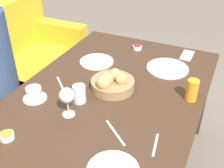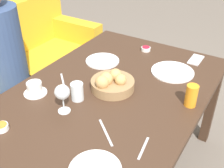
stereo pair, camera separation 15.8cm
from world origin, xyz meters
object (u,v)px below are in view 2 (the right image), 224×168
(bread_basket, at_px, (111,83))
(cell_phone, at_px, (196,60))
(plate_near_right, at_px, (172,72))
(spoon_coffee, at_px, (143,148))
(plate_far_center, at_px, (102,61))
(fork_silver, at_px, (106,132))
(seated_person, at_px, (5,70))
(couch, at_px, (8,82))
(jam_bowl_berry, at_px, (146,49))
(juice_glass, at_px, (191,96))
(jam_bowl_honey, at_px, (1,127))
(water_tumbler, at_px, (77,92))
(knife_silver, at_px, (63,82))
(wine_glass, at_px, (62,93))
(coffee_cup, at_px, (35,89))

(bread_basket, bearing_deg, cell_phone, -26.94)
(plate_near_right, height_order, spoon_coffee, plate_near_right)
(plate_far_center, xyz_separation_m, fork_silver, (-0.57, -0.39, -0.00))
(seated_person, height_order, cell_phone, seated_person)
(couch, distance_m, plate_far_center, 0.97)
(couch, relative_size, jam_bowl_berry, 26.51)
(spoon_coffee, bearing_deg, seated_person, 75.92)
(juice_glass, distance_m, jam_bowl_honey, 0.94)
(water_tumbler, distance_m, knife_silver, 0.21)
(plate_near_right, relative_size, cell_phone, 1.76)
(couch, height_order, plate_near_right, couch)
(plate_near_right, relative_size, juice_glass, 2.20)
(spoon_coffee, xyz_separation_m, cell_phone, (0.91, 0.06, 0.00))
(fork_silver, relative_size, spoon_coffee, 1.08)
(bread_basket, distance_m, plate_near_right, 0.43)
(juice_glass, xyz_separation_m, jam_bowl_berry, (0.46, 0.48, -0.05))
(wine_glass, xyz_separation_m, fork_silver, (-0.02, -0.26, -0.11))
(coffee_cup, bearing_deg, juice_glass, -65.69)
(jam_bowl_honey, bearing_deg, wine_glass, -31.73)
(seated_person, distance_m, spoon_coffee, 1.36)
(seated_person, height_order, fork_silver, seated_person)
(jam_bowl_honey, bearing_deg, plate_far_center, -2.43)
(plate_near_right, distance_m, spoon_coffee, 0.69)
(coffee_cup, bearing_deg, plate_far_center, -12.58)
(knife_silver, bearing_deg, plate_near_right, -49.06)
(plate_near_right, xyz_separation_m, spoon_coffee, (-0.67, -0.13, -0.00))
(plate_near_right, bearing_deg, jam_bowl_berry, 55.53)
(plate_near_right, xyz_separation_m, juice_glass, (-0.27, -0.20, 0.06))
(wine_glass, distance_m, knife_silver, 0.30)
(couch, bearing_deg, seated_person, -124.09)
(bread_basket, bearing_deg, couch, 83.97)
(jam_bowl_berry, bearing_deg, wine_glass, 176.75)
(coffee_cup, xyz_separation_m, spoon_coffee, (-0.06, -0.69, -0.03))
(knife_silver, bearing_deg, spoon_coffee, -109.82)
(plate_far_center, height_order, wine_glass, wine_glass)
(cell_phone, bearing_deg, seated_person, 114.81)
(spoon_coffee, distance_m, cell_phone, 0.91)
(bread_basket, distance_m, jam_bowl_honey, 0.61)
(wine_glass, bearing_deg, jam_bowl_honey, 148.27)
(bread_basket, bearing_deg, juice_glass, -78.35)
(couch, height_order, jam_bowl_honey, couch)
(fork_silver, bearing_deg, water_tumbler, 62.36)
(bread_basket, xyz_separation_m, juice_glass, (0.09, -0.43, 0.02))
(couch, xyz_separation_m, seated_person, (-0.10, -0.15, 0.21))
(bread_basket, bearing_deg, wine_glass, 161.75)
(wine_glass, height_order, spoon_coffee, wine_glass)
(couch, xyz_separation_m, fork_silver, (-0.44, -1.27, 0.39))
(plate_far_center, height_order, juice_glass, juice_glass)
(bread_basket, distance_m, water_tumbler, 0.21)
(fork_silver, bearing_deg, coffee_cup, 83.04)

